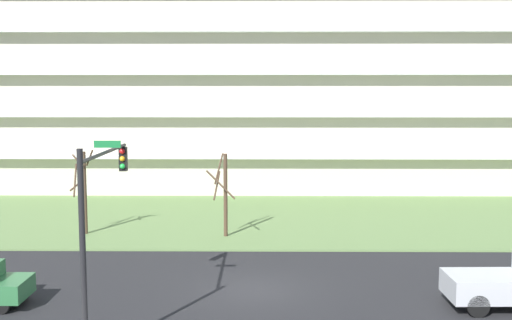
# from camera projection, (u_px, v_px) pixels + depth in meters

# --- Properties ---
(ground) EXTENTS (160.00, 160.00, 0.00)m
(ground) POSITION_uv_depth(u_px,v_px,m) (255.00, 290.00, 25.19)
(ground) COLOR #232326
(grass_lawn_strip) EXTENTS (80.00, 16.00, 0.08)m
(grass_lawn_strip) POSITION_uv_depth(u_px,v_px,m) (258.00, 218.00, 39.10)
(grass_lawn_strip) COLOR #66844C
(grass_lawn_strip) RESTS_ON ground
(apartment_building) EXTENTS (41.96, 11.47, 18.20)m
(apartment_building) POSITION_uv_depth(u_px,v_px,m) (259.00, 75.00, 51.28)
(apartment_building) COLOR beige
(apartment_building) RESTS_ON ground
(tree_far_left) EXTENTS (1.34, 1.39, 4.69)m
(tree_far_left) POSITION_uv_depth(u_px,v_px,m) (84.00, 190.00, 34.47)
(tree_far_left) COLOR #4C3828
(tree_far_left) RESTS_ON ground
(tree_left) EXTENTS (1.59, 1.66, 4.53)m
(tree_left) POSITION_uv_depth(u_px,v_px,m) (224.00, 193.00, 33.83)
(tree_left) COLOR #4C3828
(tree_left) RESTS_ON ground
(traffic_signal_mast) EXTENTS (0.90, 5.95, 6.24)m
(traffic_signal_mast) POSITION_uv_depth(u_px,v_px,m) (100.00, 203.00, 20.24)
(traffic_signal_mast) COLOR black
(traffic_signal_mast) RESTS_ON ground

